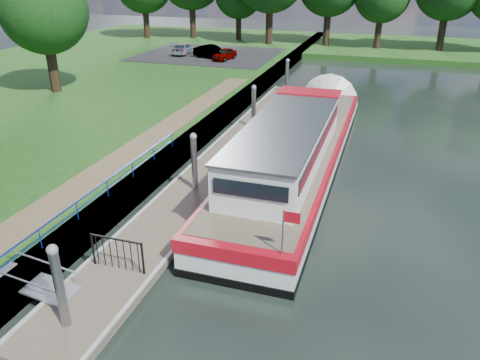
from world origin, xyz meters
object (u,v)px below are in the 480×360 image
(car_a, at_px, (225,54))
(car_b, at_px, (211,52))
(car_c, at_px, (184,49))
(barge, at_px, (299,146))
(pontoon, at_px, (229,156))

(car_a, height_order, car_b, car_b)
(car_b, bearing_deg, car_c, 89.48)
(barge, relative_size, car_a, 6.50)
(car_a, bearing_deg, car_c, 170.28)
(pontoon, distance_m, car_c, 27.77)
(pontoon, relative_size, car_a, 9.22)
(barge, bearing_deg, car_a, 118.05)
(barge, distance_m, car_c, 29.44)
(barge, distance_m, car_b, 26.36)
(car_b, bearing_deg, car_a, -85.83)
(pontoon, height_order, barge, barge)
(barge, bearing_deg, car_c, 125.31)
(car_a, xyz_separation_m, car_b, (-1.55, 0.43, 0.08))
(car_a, bearing_deg, barge, -52.81)
(barge, distance_m, car_a, 25.22)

